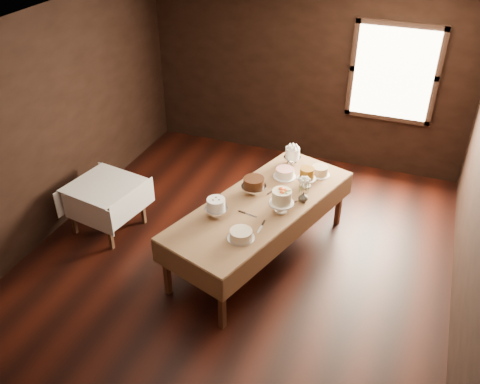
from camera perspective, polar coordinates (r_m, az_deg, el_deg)
name	(u,v)px	position (r m, az deg, el deg)	size (l,w,h in m)	color
floor	(234,265)	(6.35, -0.65, -8.12)	(5.00, 6.00, 0.01)	black
ceiling	(232,36)	(4.97, -0.86, 16.91)	(5.00, 6.00, 0.01)	beige
wall_back	(305,74)	(8.14, 7.24, 12.82)	(5.00, 0.02, 2.80)	black
wall_left	(43,130)	(6.76, -20.99, 6.48)	(0.02, 6.00, 2.80)	black
window	(394,74)	(7.83, 16.67, 12.46)	(1.10, 0.05, 1.30)	#FFEABF
display_table	(261,207)	(6.06, 2.38, -1.64)	(1.75, 2.75, 0.79)	#412618
side_table	(104,190)	(6.83, -14.80, 0.27)	(0.94, 0.94, 0.69)	#412618
cake_meringue	(292,156)	(6.79, 5.82, 3.98)	(0.25, 0.25, 0.24)	silver
cake_speckled	(320,171)	(6.60, 8.84, 2.31)	(0.27, 0.27, 0.12)	white
cake_lattice	(285,173)	(6.51, 4.98, 2.07)	(0.29, 0.29, 0.11)	white
cake_caramel	(306,178)	(6.31, 7.39, 1.50)	(0.23, 0.23, 0.27)	white
cake_chocolate	(254,186)	(6.14, 1.54, 0.65)	(0.35, 0.35, 0.22)	silver
cake_flowers	(281,202)	(5.82, 4.62, -1.14)	(0.29, 0.29, 0.29)	white
cake_swirl	(216,208)	(5.75, -2.66, -1.83)	(0.29, 0.29, 0.24)	silver
cake_cream	(241,235)	(5.45, 0.11, -4.78)	(0.30, 0.30, 0.10)	silver
cake_server_a	(251,215)	(5.81, 1.25, -2.59)	(0.24, 0.03, 0.01)	silver
cake_server_b	(260,229)	(5.61, 2.24, -4.10)	(0.24, 0.03, 0.01)	silver
cake_server_c	(276,189)	(6.28, 4.05, 0.35)	(0.24, 0.03, 0.01)	silver
cake_server_d	(300,200)	(6.10, 6.66, -0.94)	(0.24, 0.03, 0.01)	silver
cake_server_e	(224,201)	(6.04, -1.83, -1.03)	(0.24, 0.03, 0.01)	silver
flower_vase	(303,197)	(6.06, 7.03, -0.57)	(0.12, 0.12, 0.12)	#2D2823
flower_bouquet	(304,184)	(5.96, 7.14, 0.87)	(0.14, 0.14, 0.20)	white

